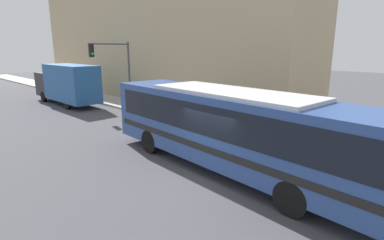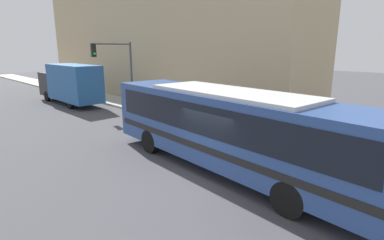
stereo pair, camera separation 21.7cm
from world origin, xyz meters
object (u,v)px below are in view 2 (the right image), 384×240
object	(u,v)px
fire_hydrant	(248,128)
traffic_light_pole	(118,63)
delivery_truck	(70,83)
city_bus	(229,125)
parking_meter	(153,101)
pedestrian_near_corner	(209,106)

from	to	relation	value
fire_hydrant	traffic_light_pole	world-z (taller)	traffic_light_pole
delivery_truck	fire_hydrant	world-z (taller)	delivery_truck
city_bus	delivery_truck	distance (m)	18.62
delivery_truck	parking_meter	bearing A→B (deg)	-72.98
fire_hydrant	city_bus	bearing A→B (deg)	-153.79
city_bus	pedestrian_near_corner	bearing A→B (deg)	51.36
fire_hydrant	pedestrian_near_corner	distance (m)	4.29
traffic_light_pole	delivery_truck	bearing A→B (deg)	105.77
delivery_truck	pedestrian_near_corner	distance (m)	13.02
fire_hydrant	pedestrian_near_corner	world-z (taller)	pedestrian_near_corner
delivery_truck	pedestrian_near_corner	world-z (taller)	delivery_truck
fire_hydrant	traffic_light_pole	bearing A→B (deg)	95.21
pedestrian_near_corner	fire_hydrant	bearing A→B (deg)	-108.82
city_bus	traffic_light_pole	xyz separation A→B (m)	(3.26, 13.19, 1.75)
traffic_light_pole	pedestrian_near_corner	size ratio (longest dim) A/B	2.94
delivery_truck	fire_hydrant	size ratio (longest dim) A/B	11.05
delivery_truck	traffic_light_pole	world-z (taller)	traffic_light_pole
city_bus	delivery_truck	bearing A→B (deg)	88.57
parking_meter	traffic_light_pole	bearing A→B (deg)	109.27
traffic_light_pole	parking_meter	size ratio (longest dim) A/B	4.03
delivery_truck	parking_meter	distance (m)	8.66
city_bus	parking_meter	distance (m)	11.18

